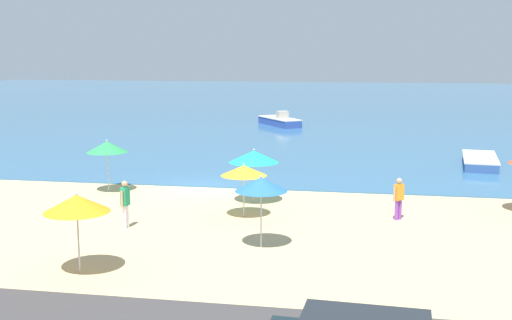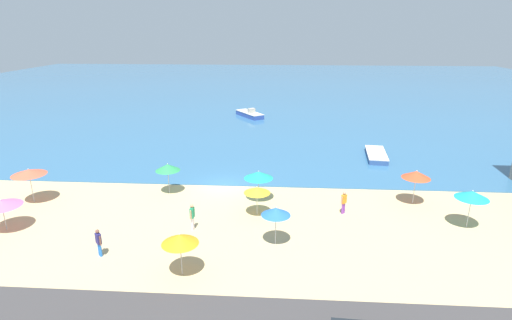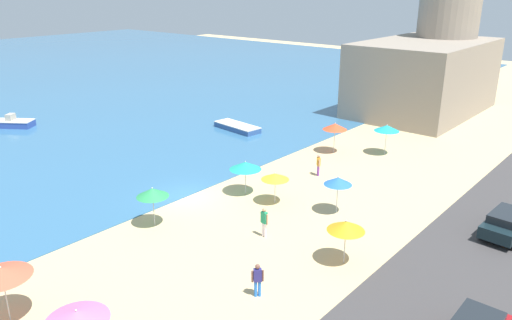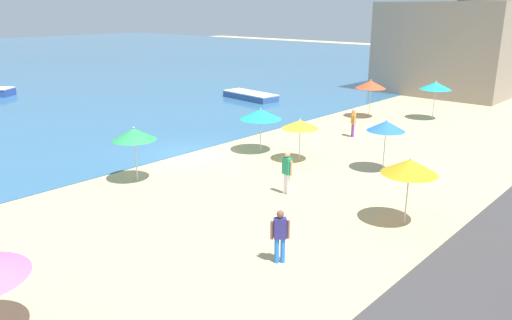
% 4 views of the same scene
% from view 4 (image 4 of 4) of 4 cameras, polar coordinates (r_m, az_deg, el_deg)
% --- Properties ---
extents(ground_plane, '(160.00, 160.00, 0.00)m').
position_cam_4_polar(ground_plane, '(25.86, -8.21, 0.65)').
color(ground_plane, '#CEB27E').
extents(beach_umbrella_1, '(2.15, 2.15, 2.34)m').
position_cam_4_polar(beach_umbrella_1, '(25.56, 0.53, 5.27)').
color(beach_umbrella_1, '#B2B2B7').
rests_on(beach_umbrella_1, ground_plane).
extents(beach_umbrella_2, '(2.06, 2.06, 2.58)m').
position_cam_4_polar(beach_umbrella_2, '(35.37, 19.84, 7.98)').
color(beach_umbrella_2, '#B2B2B7').
rests_on(beach_umbrella_2, ground_plane).
extents(beach_umbrella_3, '(1.88, 1.88, 2.43)m').
position_cam_4_polar(beach_umbrella_3, '(21.67, -13.76, 2.89)').
color(beach_umbrella_3, '#B2B2B7').
rests_on(beach_umbrella_3, ground_plane).
extents(beach_umbrella_5, '(1.73, 1.73, 2.44)m').
position_cam_4_polar(beach_umbrella_5, '(23.17, 14.64, 3.79)').
color(beach_umbrella_5, '#B2B2B7').
rests_on(beach_umbrella_5, ground_plane).
extents(beach_umbrella_6, '(1.91, 1.91, 2.42)m').
position_cam_4_polar(beach_umbrella_6, '(17.56, 17.15, -0.73)').
color(beach_umbrella_6, '#B2B2B7').
rests_on(beach_umbrella_6, ground_plane).
extents(beach_umbrella_7, '(2.03, 2.03, 2.60)m').
position_cam_4_polar(beach_umbrella_7, '(34.74, 12.98, 8.41)').
color(beach_umbrella_7, '#B2B2B7').
rests_on(beach_umbrella_7, ground_plane).
extents(beach_umbrella_9, '(1.80, 1.80, 2.13)m').
position_cam_4_polar(beach_umbrella_9, '(24.09, 5.06, 4.09)').
color(beach_umbrella_9, '#B2B2B7').
rests_on(beach_umbrella_9, ground_plane).
extents(bather_0, '(0.43, 0.43, 1.64)m').
position_cam_4_polar(bather_0, '(29.46, 11.06, 4.37)').
color(bather_0, purple).
rests_on(bather_0, ground_plane).
extents(bather_1, '(0.26, 0.57, 1.77)m').
position_cam_4_polar(bather_1, '(19.91, 3.55, -1.21)').
color(bather_1, white).
rests_on(bather_1, ground_plane).
extents(bather_2, '(0.45, 0.41, 1.66)m').
position_cam_4_polar(bather_2, '(14.65, 2.76, -8.41)').
color(bather_2, blue).
rests_on(bather_2, ground_plane).
extents(skiff_nearshore, '(2.36, 5.52, 0.54)m').
position_cam_4_polar(skiff_nearshore, '(41.09, -0.72, 7.37)').
color(skiff_nearshore, '#355894').
rests_on(skiff_nearshore, sea).
extents(harbor_fortress, '(17.39, 10.72, 16.37)m').
position_cam_4_polar(harbor_fortress, '(53.22, 24.04, 13.78)').
color(harbor_fortress, gray).
rests_on(harbor_fortress, ground_plane).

